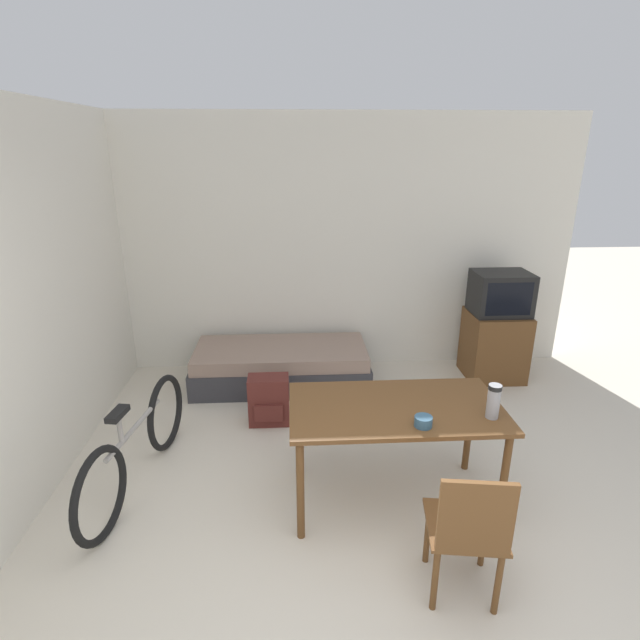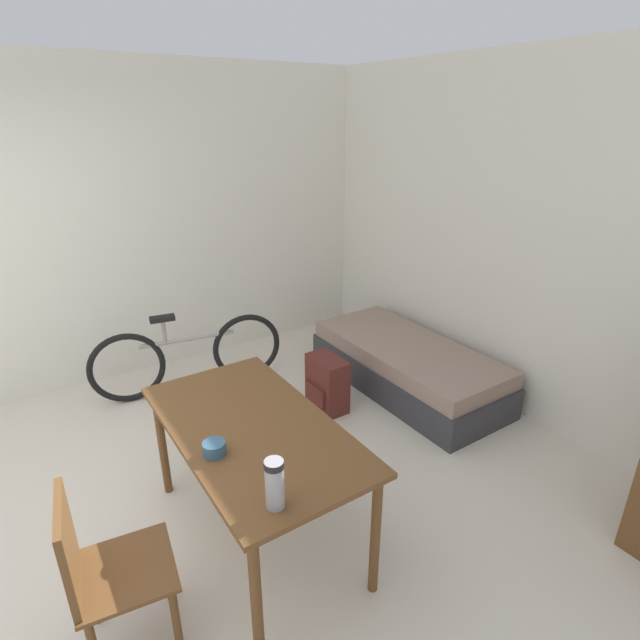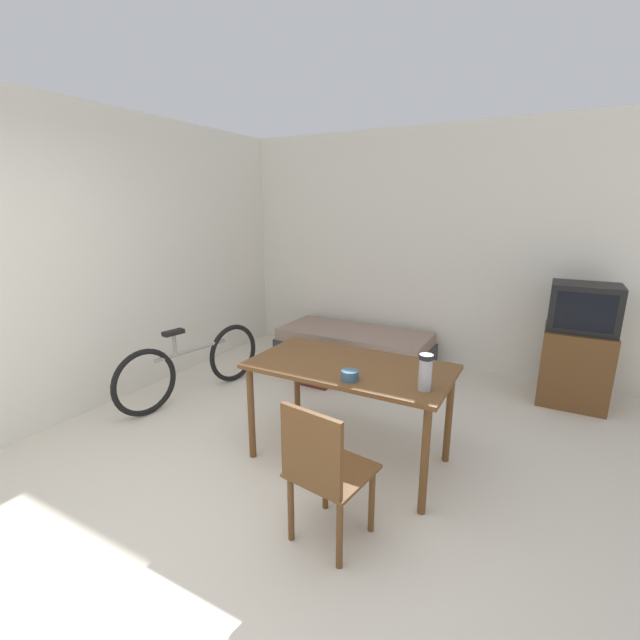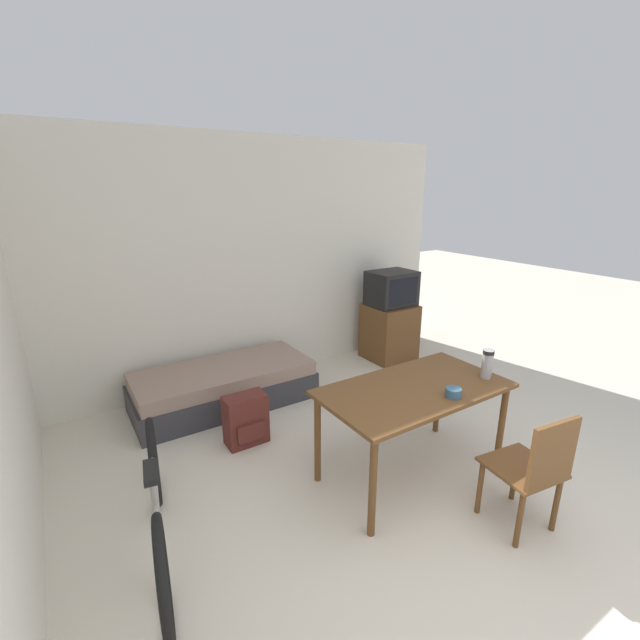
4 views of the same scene
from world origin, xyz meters
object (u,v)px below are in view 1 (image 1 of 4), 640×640
daybed (281,365)px  tv (496,329)px  bicycle (137,447)px  wooden_chair (469,529)px  mate_bowl (423,421)px  thermos_flask (494,400)px  dining_table (395,417)px  backpack (269,400)px

daybed → tv: 2.30m
daybed → bicycle: bearing=-122.2°
wooden_chair → bicycle: (-2.04, 1.10, -0.16)m
bicycle → mate_bowl: bearing=-15.2°
mate_bowl → daybed: bearing=113.3°
mate_bowl → thermos_flask: bearing=9.7°
tv → thermos_flask: bearing=-113.1°
tv → dining_table: 2.42m
bicycle → dining_table: bearing=-8.4°
daybed → dining_table: size_ratio=1.28×
wooden_chair → backpack: bearing=120.4°
daybed → thermos_flask: thermos_flask is taller
thermos_flask → backpack: bearing=139.4°
backpack → dining_table: bearing=-50.4°
dining_table → tv: bearing=52.5°
tv → backpack: (-2.37, -0.83, -0.32)m
daybed → wooden_chair: size_ratio=2.12×
daybed → dining_table: dining_table is taller
daybed → wooden_chair: bearing=-69.1°
bicycle → backpack: 1.23m
dining_table → wooden_chair: bearing=-74.6°
mate_bowl → dining_table: bearing=114.4°
dining_table → daybed: bearing=113.2°
backpack → thermos_flask: bearing=-40.6°
backpack → wooden_chair: bearing=-59.6°
wooden_chair → thermos_flask: thermos_flask is taller
bicycle → thermos_flask: (2.39, -0.44, 0.55)m
backpack → bicycle: bearing=-138.1°
bicycle → tv: bearing=26.7°
tv → daybed: bearing=-178.9°
dining_table → wooden_chair: (0.23, -0.84, -0.19)m
dining_table → thermos_flask: size_ratio=6.20×
mate_bowl → tv: bearing=58.1°
daybed → dining_table: 2.09m
dining_table → backpack: bearing=129.6°
tv → thermos_flask: (-0.89, -2.09, 0.33)m
daybed → backpack: backpack is taller
tv → thermos_flask: size_ratio=5.08×
thermos_flask → backpack: size_ratio=0.50×
daybed → bicycle: 1.90m
dining_table → thermos_flask: 0.64m
dining_table → mate_bowl: mate_bowl is taller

